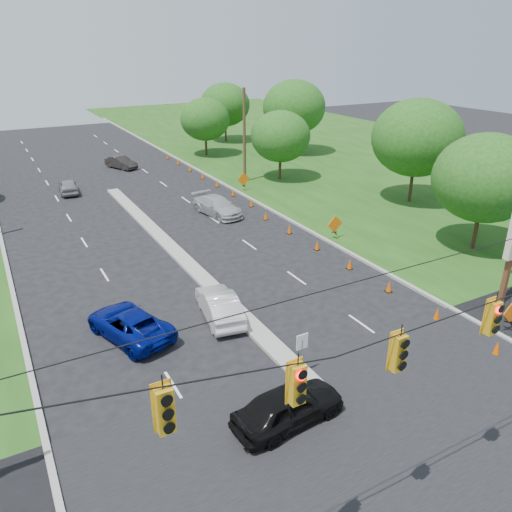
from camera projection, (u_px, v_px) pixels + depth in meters
ground at (401, 474)px, 16.46m from camera, size 160.00×160.00×0.00m
grass_right at (489, 195)px, 45.76m from camera, size 40.00×160.00×0.06m
cross_street at (401, 474)px, 16.46m from camera, size 160.00×14.00×0.02m
curb_left at (1, 237)px, 36.07m from camera, size 0.25×110.00×0.16m
curb_right at (247, 198)px, 45.00m from camera, size 0.25×110.00×0.16m
median at (176, 254)px, 33.31m from camera, size 1.00×34.00×0.18m
median_sign at (302, 347)px, 20.69m from camera, size 0.55×0.06×2.05m
signal_span at (447, 366)px, 13.64m from camera, size 25.60×0.32×9.00m
utility_pole_far_right at (244, 136)px, 48.27m from camera, size 0.28×0.28×9.00m
cone_0 at (497, 348)px, 22.53m from camera, size 0.32×0.32×0.70m
cone_1 at (437, 314)px, 25.34m from camera, size 0.32×0.32×0.70m
cone_2 at (389, 286)px, 28.15m from camera, size 0.32×0.32×0.70m
cone_3 at (350, 264)px, 30.96m from camera, size 0.32×0.32×0.70m
cone_4 at (317, 245)px, 33.76m from camera, size 0.32×0.32×0.70m
cone_5 at (289, 229)px, 36.57m from camera, size 0.32×0.32×0.70m
cone_6 at (266, 216)px, 39.38m from camera, size 0.32×0.32×0.70m
cone_7 at (251, 203)px, 42.46m from camera, size 0.32×0.32×0.70m
cone_8 at (233, 192)px, 45.27m from camera, size 0.32×0.32×0.70m
cone_9 at (217, 183)px, 48.08m from camera, size 0.32×0.32×0.70m
cone_10 at (203, 175)px, 50.88m from camera, size 0.32×0.32×0.70m
cone_11 at (190, 168)px, 53.69m from camera, size 0.32×0.32×0.70m
cone_12 at (178, 162)px, 56.50m from camera, size 0.32×0.32×0.70m
cone_13 at (168, 156)px, 59.31m from camera, size 0.32×0.32×0.70m
work_sign_0 at (512, 312)px, 24.00m from camera, size 1.27×0.58×1.37m
work_sign_1 at (335, 225)px, 35.24m from camera, size 1.27×0.58×1.37m
work_sign_2 at (243, 180)px, 46.47m from camera, size 1.27×0.58×1.37m
tree_7 at (486, 178)px, 32.05m from camera, size 6.72×6.72×7.84m
tree_8 at (417, 138)px, 41.60m from camera, size 7.56×7.56×8.82m
tree_9 at (281, 136)px, 49.08m from camera, size 5.88×5.88×6.86m
tree_10 at (294, 107)px, 60.14m from camera, size 7.56×7.56×8.82m
tree_11 at (225, 105)px, 67.45m from camera, size 6.72×6.72×7.84m
tree_12 at (205, 119)px, 59.43m from camera, size 5.88×5.88×6.86m
black_sedan at (288, 406)px, 18.37m from camera, size 4.57×2.17×1.51m
white_sedan at (219, 305)px, 25.37m from camera, size 2.29×4.68×1.48m
blue_pickup at (129, 324)px, 23.80m from camera, size 3.74×5.49×1.40m
silver_car_far at (217, 206)px, 40.37m from camera, size 2.92×5.41×1.49m
silver_car_oncoming at (68, 186)px, 46.02m from camera, size 1.94×4.08×1.35m
dark_car_receding at (121, 162)px, 54.84m from camera, size 2.95×4.27×1.33m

